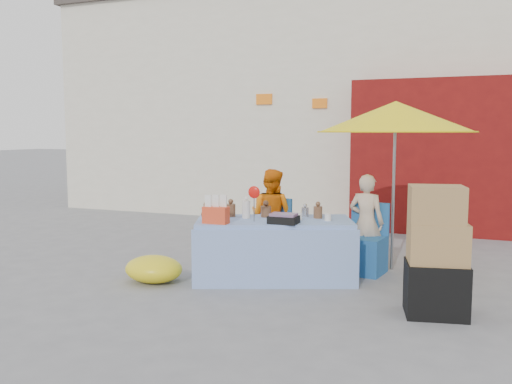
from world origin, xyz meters
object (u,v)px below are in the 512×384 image
at_px(market_table, 274,248).
at_px(chair_left, 268,245).
at_px(vendor_orange, 271,216).
at_px(vendor_beige, 366,222).
at_px(box_stack, 436,256).
at_px(umbrella, 396,118).
at_px(chair_right, 364,252).

bearing_deg(market_table, chair_left, 94.03).
bearing_deg(market_table, vendor_orange, 90.35).
xyz_separation_m(vendor_beige, box_stack, (0.90, -1.46, -0.04)).
relative_size(market_table, vendor_orange, 1.63).
relative_size(chair_left, box_stack, 0.69).
distance_m(vendor_beige, umbrella, 1.33).
bearing_deg(chair_left, umbrella, 19.94).
bearing_deg(umbrella, vendor_orange, -174.47).
distance_m(chair_right, umbrella, 1.69).
xyz_separation_m(chair_right, umbrella, (0.30, 0.28, 1.64)).
xyz_separation_m(vendor_orange, umbrella, (1.55, 0.15, 1.27)).
distance_m(market_table, umbrella, 2.18).
relative_size(chair_left, umbrella, 0.41).
distance_m(chair_left, chair_right, 1.25).
height_order(vendor_beige, box_stack, box_stack).
distance_m(market_table, chair_right, 1.15).
relative_size(chair_right, box_stack, 0.69).
bearing_deg(box_stack, umbrella, 110.44).
distance_m(chair_right, vendor_orange, 1.31).
height_order(chair_left, vendor_orange, vendor_orange).
height_order(vendor_orange, vendor_beige, vendor_orange).
height_order(market_table, chair_right, market_table).
bearing_deg(vendor_beige, chair_left, 15.67).
relative_size(market_table, chair_right, 2.37).
xyz_separation_m(chair_left, box_stack, (2.15, -1.32, 0.31)).
xyz_separation_m(chair_left, umbrella, (1.55, 0.28, 1.64)).
bearing_deg(umbrella, chair_right, -136.28).
bearing_deg(market_table, umbrella, 16.20).
relative_size(vendor_orange, umbrella, 0.59).
relative_size(market_table, umbrella, 0.97).
relative_size(chair_right, vendor_orange, 0.69).
bearing_deg(market_table, chair_right, 13.91).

